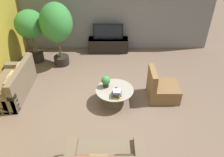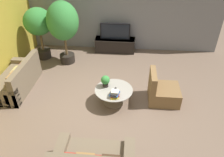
{
  "view_description": "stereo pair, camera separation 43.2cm",
  "coord_description": "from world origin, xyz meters",
  "px_view_note": "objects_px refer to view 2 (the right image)",
  "views": [
    {
      "loc": [
        0.08,
        -4.52,
        3.83
      ],
      "look_at": [
        0.08,
        0.28,
        0.55
      ],
      "focal_mm": 35.0,
      "sensor_mm": 36.0,
      "label": 1
    },
    {
      "loc": [
        0.52,
        -4.5,
        3.83
      ],
      "look_at": [
        0.08,
        0.28,
        0.55
      ],
      "focal_mm": 35.0,
      "sensor_mm": 36.0,
      "label": 2
    }
  ],
  "objects_px": {
    "television": "(115,31)",
    "coffee_table": "(114,94)",
    "media_console": "(115,45)",
    "potted_plant_tabletop": "(105,81)",
    "armchair_wicker": "(162,92)",
    "potted_palm_corner": "(63,23)",
    "couch_by_wall": "(17,80)",
    "potted_palm_tall": "(38,24)"
  },
  "relations": [
    {
      "from": "armchair_wicker",
      "to": "potted_plant_tabletop",
      "type": "distance_m",
      "value": 1.54
    },
    {
      "from": "potted_palm_tall",
      "to": "potted_palm_corner",
      "type": "distance_m",
      "value": 0.96
    },
    {
      "from": "couch_by_wall",
      "to": "potted_palm_tall",
      "type": "xyz_separation_m",
      "value": [
        0.09,
        1.87,
        0.95
      ]
    },
    {
      "from": "television",
      "to": "armchair_wicker",
      "type": "relative_size",
      "value": 1.26
    },
    {
      "from": "media_console",
      "to": "potted_palm_corner",
      "type": "bearing_deg",
      "value": -148.61
    },
    {
      "from": "television",
      "to": "potted_palm_tall",
      "type": "height_order",
      "value": "potted_palm_tall"
    },
    {
      "from": "television",
      "to": "potted_palm_tall",
      "type": "distance_m",
      "value": 2.64
    },
    {
      "from": "coffee_table",
      "to": "potted_palm_corner",
      "type": "xyz_separation_m",
      "value": [
        -1.79,
        2.03,
        1.09
      ]
    },
    {
      "from": "armchair_wicker",
      "to": "potted_plant_tabletop",
      "type": "bearing_deg",
      "value": 94.1
    },
    {
      "from": "media_console",
      "to": "television",
      "type": "bearing_deg",
      "value": -90.0
    },
    {
      "from": "armchair_wicker",
      "to": "potted_palm_tall",
      "type": "xyz_separation_m",
      "value": [
        -3.97,
        2.03,
        0.97
      ]
    },
    {
      "from": "television",
      "to": "couch_by_wall",
      "type": "xyz_separation_m",
      "value": [
        -2.59,
        -2.6,
        -0.5
      ]
    },
    {
      "from": "coffee_table",
      "to": "potted_palm_tall",
      "type": "xyz_separation_m",
      "value": [
        -2.7,
        2.26,
        0.94
      ]
    },
    {
      "from": "couch_by_wall",
      "to": "potted_palm_corner",
      "type": "xyz_separation_m",
      "value": [
        1.01,
        1.64,
        1.1
      ]
    },
    {
      "from": "potted_palm_tall",
      "to": "potted_plant_tabletop",
      "type": "height_order",
      "value": "potted_palm_tall"
    },
    {
      "from": "coffee_table",
      "to": "potted_palm_corner",
      "type": "relative_size",
      "value": 0.47
    },
    {
      "from": "coffee_table",
      "to": "potted_palm_tall",
      "type": "bearing_deg",
      "value": 140.07
    },
    {
      "from": "armchair_wicker",
      "to": "potted_plant_tabletop",
      "type": "height_order",
      "value": "armchair_wicker"
    },
    {
      "from": "coffee_table",
      "to": "potted_palm_tall",
      "type": "relative_size",
      "value": 0.55
    },
    {
      "from": "potted_palm_corner",
      "to": "couch_by_wall",
      "type": "bearing_deg",
      "value": -121.59
    },
    {
      "from": "potted_palm_corner",
      "to": "potted_plant_tabletop",
      "type": "height_order",
      "value": "potted_palm_corner"
    },
    {
      "from": "media_console",
      "to": "potted_palm_tall",
      "type": "distance_m",
      "value": 2.77
    },
    {
      "from": "media_console",
      "to": "potted_plant_tabletop",
      "type": "height_order",
      "value": "potted_plant_tabletop"
    },
    {
      "from": "coffee_table",
      "to": "couch_by_wall",
      "type": "distance_m",
      "value": 2.82
    },
    {
      "from": "coffee_table",
      "to": "potted_palm_corner",
      "type": "distance_m",
      "value": 2.91
    },
    {
      "from": "potted_palm_corner",
      "to": "potted_palm_tall",
      "type": "bearing_deg",
      "value": 165.58
    },
    {
      "from": "television",
      "to": "coffee_table",
      "type": "bearing_deg",
      "value": -86.02
    },
    {
      "from": "television",
      "to": "potted_plant_tabletop",
      "type": "xyz_separation_m",
      "value": [
        -0.02,
        -2.87,
        -0.18
      ]
    },
    {
      "from": "couch_by_wall",
      "to": "potted_palm_tall",
      "type": "height_order",
      "value": "potted_palm_tall"
    },
    {
      "from": "television",
      "to": "couch_by_wall",
      "type": "bearing_deg",
      "value": -134.84
    },
    {
      "from": "television",
      "to": "armchair_wicker",
      "type": "bearing_deg",
      "value": -61.89
    },
    {
      "from": "television",
      "to": "coffee_table",
      "type": "distance_m",
      "value": 3.03
    },
    {
      "from": "media_console",
      "to": "armchair_wicker",
      "type": "height_order",
      "value": "armchair_wicker"
    },
    {
      "from": "potted_palm_corner",
      "to": "television",
      "type": "bearing_deg",
      "value": 31.34
    },
    {
      "from": "potted_plant_tabletop",
      "to": "couch_by_wall",
      "type": "bearing_deg",
      "value": 174.11
    },
    {
      "from": "television",
      "to": "potted_palm_corner",
      "type": "relative_size",
      "value": 0.52
    },
    {
      "from": "coffee_table",
      "to": "couch_by_wall",
      "type": "xyz_separation_m",
      "value": [
        -2.79,
        0.39,
        -0.01
      ]
    },
    {
      "from": "coffee_table",
      "to": "armchair_wicker",
      "type": "relative_size",
      "value": 1.14
    },
    {
      "from": "couch_by_wall",
      "to": "potted_palm_corner",
      "type": "bearing_deg",
      "value": 148.41
    },
    {
      "from": "television",
      "to": "potted_palm_corner",
      "type": "height_order",
      "value": "potted_palm_corner"
    },
    {
      "from": "media_console",
      "to": "armchair_wicker",
      "type": "xyz_separation_m",
      "value": [
        1.47,
        -2.76,
        0.01
      ]
    },
    {
      "from": "potted_palm_tall",
      "to": "coffee_table",
      "type": "bearing_deg",
      "value": -39.93
    }
  ]
}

